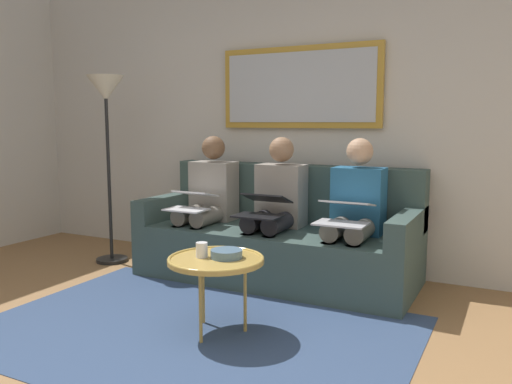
{
  "coord_description": "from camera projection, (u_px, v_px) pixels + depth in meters",
  "views": [
    {
      "loc": [
        -1.72,
        1.66,
        1.26
      ],
      "look_at": [
        0.0,
        -1.7,
        0.75
      ],
      "focal_mm": 36.57,
      "sensor_mm": 36.0,
      "label": 1
    }
  ],
  "objects": [
    {
      "name": "coffee_table",
      "position": [
        216.0,
        261.0,
        3.08
      ],
      "size": [
        0.57,
        0.57,
        0.47
      ],
      "color": "tan",
      "rests_on": "ground_plane"
    },
    {
      "name": "cup",
      "position": [
        202.0,
        250.0,
        3.1
      ],
      "size": [
        0.07,
        0.07,
        0.09
      ],
      "primitive_type": "cylinder",
      "color": "silver",
      "rests_on": "coffee_table"
    },
    {
      "name": "laptop_white",
      "position": [
        191.0,
        200.0,
        4.21
      ],
      "size": [
        0.33,
        0.35,
        0.15
      ],
      "color": "white"
    },
    {
      "name": "couch",
      "position": [
        279.0,
        239.0,
        4.24
      ],
      "size": [
        2.2,
        0.9,
        0.9
      ],
      "color": "#384C47",
      "rests_on": "ground_plane"
    },
    {
      "name": "person_middle",
      "position": [
        276.0,
        204.0,
        4.14
      ],
      "size": [
        0.38,
        0.58,
        1.14
      ],
      "color": "gray",
      "rests_on": "couch"
    },
    {
      "name": "bowl",
      "position": [
        227.0,
        254.0,
        3.09
      ],
      "size": [
        0.19,
        0.19,
        0.05
      ],
      "primitive_type": "cylinder",
      "color": "slate",
      "rests_on": "coffee_table"
    },
    {
      "name": "laptop_black",
      "position": [
        263.0,
        206.0,
        3.93
      ],
      "size": [
        0.35,
        0.38,
        0.16
      ],
      "color": "black"
    },
    {
      "name": "person_right",
      "position": [
        208.0,
        199.0,
        4.43
      ],
      "size": [
        0.38,
        0.58,
        1.14
      ],
      "color": "gray",
      "rests_on": "couch"
    },
    {
      "name": "framed_mirror",
      "position": [
        299.0,
        87.0,
        4.42
      ],
      "size": [
        1.43,
        0.05,
        0.69
      ],
      "color": "#B7892D"
    },
    {
      "name": "standing_lamp",
      "position": [
        106.0,
        109.0,
        4.56
      ],
      "size": [
        0.32,
        0.32,
        1.66
      ],
      "color": "black",
      "rests_on": "ground_plane"
    },
    {
      "name": "wall_rear",
      "position": [
        303.0,
        117.0,
        4.53
      ],
      "size": [
        6.0,
        0.12,
        2.6
      ],
      "primitive_type": "cube",
      "color": "beige",
      "rests_on": "ground_plane"
    },
    {
      "name": "area_rug",
      "position": [
        192.0,
        330.0,
        3.16
      ],
      "size": [
        2.6,
        1.8,
        0.01
      ],
      "primitive_type": "cube",
      "color": "#33476B",
      "rests_on": "ground_plane"
    },
    {
      "name": "laptop_silver",
      "position": [
        345.0,
        212.0,
        3.63
      ],
      "size": [
        0.35,
        0.38,
        0.16
      ],
      "color": "silver"
    },
    {
      "name": "person_left",
      "position": [
        354.0,
        211.0,
        3.85
      ],
      "size": [
        0.38,
        0.58,
        1.14
      ],
      "color": "#235B84",
      "rests_on": "couch"
    }
  ]
}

